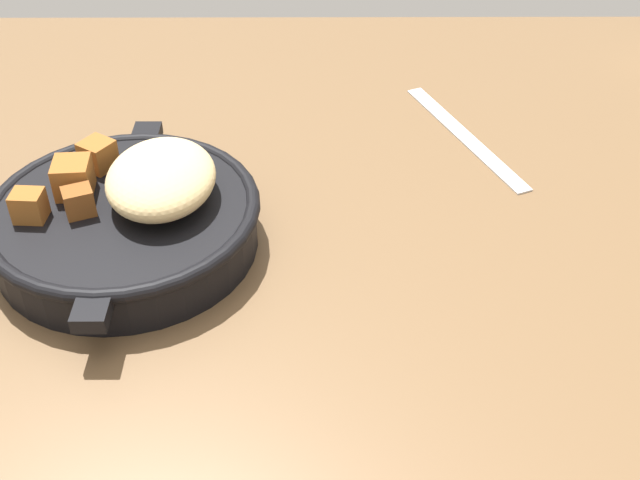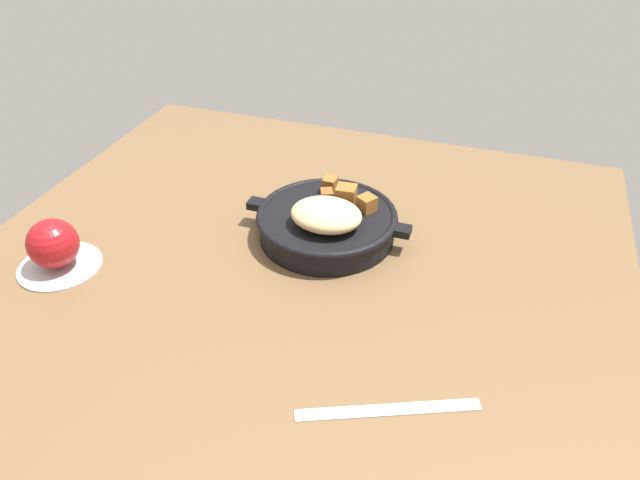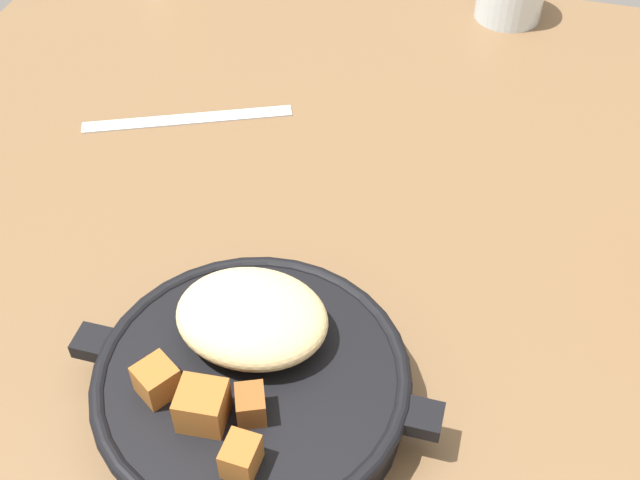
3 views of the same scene
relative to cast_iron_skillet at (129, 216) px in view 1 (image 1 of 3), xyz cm
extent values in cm
cube|color=brown|center=(2.58, 12.54, -4.18)|extent=(96.08, 101.87, 2.40)
cylinder|color=black|center=(0.15, -0.31, -0.93)|extent=(20.95, 20.95, 4.10)
torus|color=black|center=(0.15, -0.31, 0.79)|extent=(21.73, 21.73, 1.20)
cube|color=black|center=(11.83, -0.31, 0.51)|extent=(2.64, 2.40, 1.20)
cube|color=black|center=(-11.54, -0.31, 0.51)|extent=(2.64, 2.40, 1.20)
ellipsoid|color=#DBBC7F|center=(-0.75, 2.85, 3.06)|extent=(10.61, 8.52, 3.87)
cube|color=#935623|center=(1.76, -6.93, 2.29)|extent=(2.16, 2.47, 2.35)
cube|color=brown|center=(1.16, -3.29, 2.23)|extent=(2.57, 2.76, 2.22)
cube|color=#935623|center=(-1.69, -4.32, 2.54)|extent=(3.22, 3.06, 2.84)
cube|color=#935623|center=(-5.32, -3.15, 2.33)|extent=(3.32, 3.33, 2.42)
cube|color=silver|center=(-16.68, 29.46, -2.80)|extent=(19.65, 9.56, 0.36)
camera|label=1|loc=(51.97, 15.02, 38.88)|focal=45.80mm
camera|label=2|loc=(-23.02, 71.92, 50.39)|focal=33.31mm
camera|label=3|loc=(12.77, -29.46, 46.50)|focal=45.53mm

